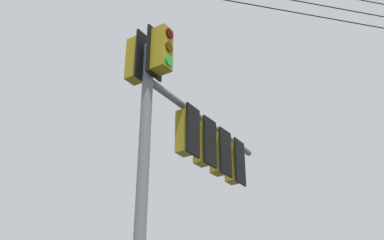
{
  "coord_description": "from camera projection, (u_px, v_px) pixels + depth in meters",
  "views": [
    {
      "loc": [
        -4.17,
        -5.48,
        1.37
      ],
      "look_at": [
        1.12,
        1.22,
        5.8
      ],
      "focal_mm": 44.52,
      "sensor_mm": 36.0,
      "label": 1
    }
  ],
  "objects": [
    {
      "name": "signal_mast_assembly",
      "position": [
        182.0,
        143.0,
        9.03
      ],
      "size": [
        4.09,
        1.81,
        7.05
      ],
      "color": "slate",
      "rests_on": "ground"
    }
  ]
}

